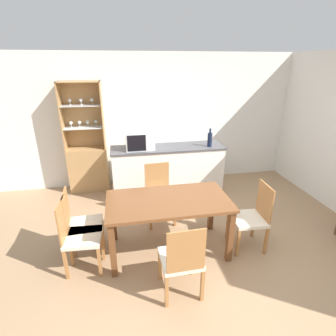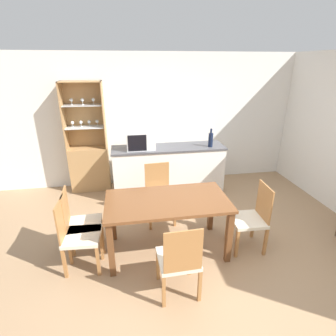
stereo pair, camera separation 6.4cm
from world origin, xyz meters
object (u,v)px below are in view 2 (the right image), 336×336
dining_chair_head_far (159,194)px  wine_bottle (211,139)px  dining_chair_side_left_far (81,223)px  microwave (140,140)px  dining_chair_side_left_near (78,235)px  display_cabinet (89,160)px  dining_chair_head_near (179,260)px  dining_table (167,207)px  dining_chair_side_right_near (251,218)px

dining_chair_head_far → wine_bottle: 1.43m
dining_chair_side_left_far → wine_bottle: 2.63m
dining_chair_head_far → microwave: (-0.20, 0.87, 0.64)m
dining_chair_side_left_near → dining_chair_head_far: bearing=131.8°
dining_chair_side_left_far → dining_chair_head_far: same height
dining_chair_head_far → wine_bottle: size_ratio=2.77×
dining_chair_side_left_near → dining_chair_side_left_far: same height
display_cabinet → dining_chair_head_far: (1.18, -1.36, -0.15)m
dining_chair_head_near → wine_bottle: size_ratio=2.77×
dining_table → dining_chair_side_left_far: (-1.10, 0.12, -0.20)m
display_cabinet → dining_chair_side_right_near: bearing=-44.3°
display_cabinet → wine_bottle: 2.35m
dining_chair_side_left_near → dining_chair_side_right_near: size_ratio=1.00×
dining_chair_side_left_far → microwave: microwave is taller
dining_table → wine_bottle: 1.88m
display_cabinet → dining_table: display_cabinet is taller
display_cabinet → dining_chair_head_near: display_cabinet is taller
dining_chair_side_left_far → wine_bottle: (2.15, 1.38, 0.62)m
dining_chair_side_right_near → wine_bottle: wine_bottle is taller
dining_chair_side_left_near → dining_chair_head_far: same height
microwave → dining_chair_side_right_near: bearing=-52.9°
dining_chair_side_left_far → dining_chair_head_far: 1.26m
dining_chair_side_right_near → dining_chair_side_left_far: same height
dining_table → dining_chair_head_far: bearing=90.3°
dining_chair_side_left_far → dining_chair_side_left_near: bearing=-2.8°
dining_chair_side_left_near → dining_chair_side_left_far: 0.24m
dining_chair_head_near → wine_bottle: (1.04, 2.24, 0.62)m
dining_chair_head_near → dining_table: bearing=88.6°
wine_bottle → display_cabinet: bearing=165.0°
dining_table → wine_bottle: size_ratio=4.69×
display_cabinet → dining_table: (1.18, -2.10, 0.05)m
dining_chair_side_left_near → dining_chair_side_left_far: size_ratio=1.00×
dining_chair_side_right_near → dining_chair_side_left_far: 2.22m
dining_chair_head_far → dining_table: bearing=86.2°
display_cabinet → dining_chair_side_left_far: size_ratio=2.25×
dining_table → dining_chair_side_left_far: bearing=173.7°
dining_chair_side_left_far → dining_chair_head_far: bearing=116.6°
dining_chair_side_left_far → microwave: (0.89, 1.49, 0.64)m
dining_chair_side_left_near → microwave: microwave is taller
dining_chair_side_left_near → microwave: size_ratio=1.87×
dining_table → dining_chair_side_left_near: 1.13m
dining_table → dining_chair_side_right_near: (1.10, -0.13, -0.20)m
dining_chair_side_left_far → wine_bottle: size_ratio=2.77×
dining_chair_side_left_near → dining_chair_head_near: bearing=64.2°
microwave → wine_bottle: 1.26m
dining_chair_head_near → dining_chair_head_far: same height
dining_chair_head_near → dining_chair_head_far: size_ratio=1.00×
dining_chair_head_near → dining_chair_head_far: (-0.00, 1.48, 0.00)m
dining_table → microwave: bearing=97.4°
dining_chair_head_far → dining_chair_side_left_far: bearing=25.4°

